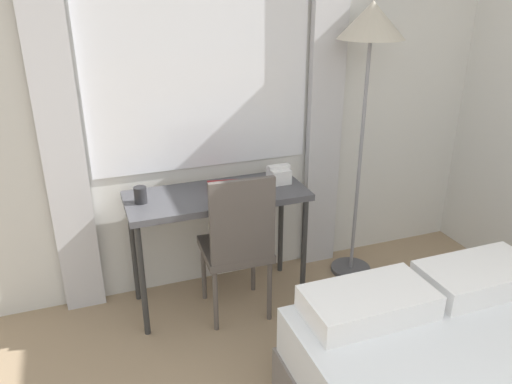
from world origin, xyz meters
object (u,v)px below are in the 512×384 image
standing_lamp (370,41)px  book (224,186)px  desk_chair (238,241)px  desk (217,205)px  mug (140,195)px  telephone (279,175)px

standing_lamp → book: size_ratio=8.02×
standing_lamp → desk_chair: bearing=-166.9°
desk → mug: 0.47m
desk → standing_lamp: size_ratio=0.59×
mug → desk_chair: bearing=-23.5°
desk → mug: mug is taller
desk → mug: size_ratio=11.36×
desk_chair → standing_lamp: bearing=15.8°
telephone → desk: bearing=-175.4°
desk → telephone: size_ratio=7.77×
standing_lamp → telephone: 0.99m
standing_lamp → desk: bearing=-179.6°
desk → book: (0.06, 0.05, 0.09)m
desk → book: bearing=39.4°
standing_lamp → telephone: size_ratio=13.07×
standing_lamp → telephone: bearing=177.3°
desk → standing_lamp: standing_lamp is taller
book → standing_lamp: bearing=-2.8°
desk → standing_lamp: (1.00, 0.01, 0.93)m
desk → book: 0.13m
desk_chair → standing_lamp: size_ratio=0.52×
desk_chair → standing_lamp: standing_lamp is taller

